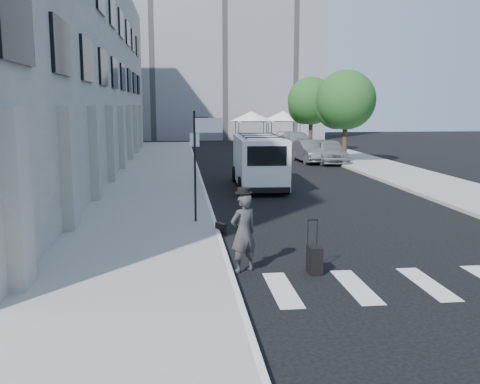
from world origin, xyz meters
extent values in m
plane|color=black|center=(0.00, 0.00, 0.00)|extent=(120.00, 120.00, 0.00)
cube|color=gray|center=(-4.25, 16.00, 0.07)|extent=(4.50, 48.00, 0.15)
cube|color=gray|center=(9.00, 20.00, 0.07)|extent=(4.00, 56.00, 0.15)
cube|color=gray|center=(-11.50, 18.00, 6.00)|extent=(10.00, 44.00, 12.00)
cube|color=slate|center=(2.00, 50.00, 12.50)|extent=(22.00, 12.00, 25.00)
cylinder|color=black|center=(-2.60, 3.20, 1.90)|extent=(0.07, 0.07, 3.50)
cube|color=white|center=(-2.60, 3.22, 2.75)|extent=(0.30, 0.03, 0.42)
cube|color=white|center=(-2.15, 3.20, 3.20)|extent=(0.85, 0.06, 0.45)
cylinder|color=black|center=(7.60, 20.00, 1.40)|extent=(0.32, 0.32, 2.80)
sphere|color=#16441A|center=(7.60, 20.00, 4.13)|extent=(3.80, 3.80, 3.80)
sphere|color=#16441A|center=(7.20, 20.60, 3.56)|extent=(2.66, 2.66, 2.66)
cylinder|color=black|center=(7.60, 29.00, 1.40)|extent=(0.32, 0.32, 2.80)
sphere|color=#16441A|center=(7.60, 29.00, 4.13)|extent=(3.80, 3.80, 3.80)
sphere|color=#16441A|center=(7.20, 29.60, 3.56)|extent=(2.66, 2.66, 2.66)
cylinder|color=black|center=(2.60, 36.60, 1.10)|extent=(0.06, 0.06, 2.20)
cylinder|color=black|center=(5.40, 36.60, 1.10)|extent=(0.06, 0.06, 2.20)
cylinder|color=black|center=(2.60, 39.40, 1.10)|extent=(0.06, 0.06, 2.20)
cylinder|color=black|center=(5.40, 39.40, 1.10)|extent=(0.06, 0.06, 2.20)
cube|color=white|center=(4.00, 38.00, 2.25)|extent=(3.00, 3.00, 0.12)
cone|color=white|center=(4.00, 38.00, 2.75)|extent=(4.00, 4.00, 0.90)
cylinder|color=black|center=(5.80, 37.10, 1.10)|extent=(0.06, 0.06, 2.20)
cylinder|color=black|center=(8.60, 37.10, 1.10)|extent=(0.06, 0.06, 2.20)
cylinder|color=black|center=(5.80, 39.90, 1.10)|extent=(0.06, 0.06, 2.20)
cylinder|color=black|center=(8.60, 39.90, 1.10)|extent=(0.06, 0.06, 2.20)
cube|color=white|center=(7.20, 38.50, 2.25)|extent=(3.00, 3.00, 0.12)
cone|color=white|center=(7.20, 38.50, 2.75)|extent=(4.00, 4.00, 0.90)
imported|color=#343436|center=(-1.66, -1.68, 0.93)|extent=(0.80, 0.70, 1.85)
cube|color=black|center=(-1.89, 2.00, 0.17)|extent=(0.32, 0.44, 0.34)
cube|color=black|center=(-0.05, -2.00, 0.32)|extent=(0.30, 0.46, 0.64)
cylinder|color=black|center=(-0.17, -1.80, 0.92)|extent=(0.02, 0.02, 0.61)
cylinder|color=black|center=(0.05, -1.79, 0.92)|extent=(0.02, 0.02, 0.61)
cube|color=black|center=(-0.06, -1.80, 1.22)|extent=(0.24, 0.04, 0.03)
cube|color=white|center=(0.62, 10.87, 1.28)|extent=(2.25, 5.61, 2.15)
cube|color=white|center=(0.73, 13.90, 0.77)|extent=(1.98, 0.99, 1.13)
cube|color=black|center=(0.52, 8.13, 1.74)|extent=(1.64, 0.14, 0.82)
cylinder|color=black|center=(-0.28, 12.86, 0.39)|extent=(0.32, 0.79, 0.78)
cylinder|color=black|center=(1.67, 12.79, 0.39)|extent=(0.32, 0.79, 0.78)
cylinder|color=black|center=(-0.42, 9.07, 0.39)|extent=(0.32, 0.79, 0.78)
cylinder|color=black|center=(1.53, 8.99, 0.39)|extent=(0.32, 0.79, 0.78)
imported|color=#93959A|center=(6.80, 20.71, 0.80)|extent=(2.12, 4.78, 1.60)
imported|color=#4F5156|center=(5.68, 21.39, 0.74)|extent=(1.85, 4.58, 1.48)
imported|color=#929599|center=(6.80, 30.48, 0.78)|extent=(2.83, 5.58, 1.55)
camera|label=1|loc=(-3.12, -13.56, 3.84)|focal=40.00mm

